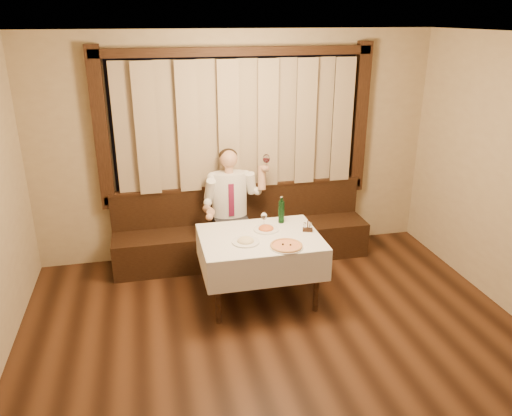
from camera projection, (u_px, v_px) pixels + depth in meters
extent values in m
cube|color=black|center=(308.00, 408.00, 4.01)|extent=(5.00, 6.00, 0.01)
cube|color=silver|center=(325.00, 41.00, 3.00)|extent=(5.00, 6.00, 0.01)
cube|color=tan|center=(237.00, 147.00, 6.23)|extent=(5.00, 0.01, 2.80)
cube|color=black|center=(237.00, 124.00, 6.10)|extent=(3.00, 0.02, 1.60)
cube|color=orange|center=(181.00, 151.00, 6.06)|extent=(0.50, 0.01, 0.40)
cube|color=black|center=(238.00, 190.00, 6.38)|extent=(3.30, 0.12, 0.10)
cube|color=black|center=(236.00, 51.00, 5.76)|extent=(3.30, 0.12, 0.10)
cube|color=black|center=(101.00, 131.00, 5.74)|extent=(0.16, 0.12, 1.90)
cube|color=black|center=(360.00, 119.00, 6.40)|extent=(0.16, 0.12, 1.90)
cube|color=#968160|center=(238.00, 125.00, 6.01)|extent=(2.90, 0.08, 1.55)
cube|color=black|center=(243.00, 243.00, 6.37)|extent=(3.20, 0.60, 0.45)
cube|color=black|center=(239.00, 204.00, 6.42)|extent=(3.20, 0.12, 0.45)
cube|color=black|center=(238.00, 186.00, 6.33)|extent=(3.20, 0.14, 0.04)
cylinder|color=black|center=(218.00, 292.00, 4.98)|extent=(0.06, 0.06, 0.71)
cylinder|color=black|center=(317.00, 281.00, 5.20)|extent=(0.06, 0.06, 0.71)
cylinder|color=black|center=(208.00, 259.00, 5.66)|extent=(0.06, 0.06, 0.71)
cylinder|color=black|center=(296.00, 250.00, 5.87)|extent=(0.06, 0.06, 0.71)
cube|color=black|center=(260.00, 238.00, 5.29)|extent=(1.20, 0.90, 0.04)
cube|color=white|center=(260.00, 236.00, 5.28)|extent=(1.26, 0.96, 0.01)
cube|color=white|center=(271.00, 272.00, 4.91)|extent=(1.26, 0.01, 0.35)
cube|color=white|center=(251.00, 233.00, 5.78)|extent=(1.26, 0.01, 0.35)
cube|color=white|center=(202.00, 257.00, 5.22)|extent=(0.01, 0.96, 0.35)
cube|color=white|center=(316.00, 246.00, 5.48)|extent=(0.01, 0.96, 0.35)
cylinder|color=white|center=(286.00, 247.00, 5.03)|extent=(0.35, 0.35, 0.01)
cylinder|color=#D74820|center=(286.00, 246.00, 5.02)|extent=(0.31, 0.31, 0.01)
torus|color=tan|center=(286.00, 245.00, 5.02)|extent=(0.33, 0.33, 0.02)
sphere|color=black|center=(283.00, 244.00, 5.03)|extent=(0.02, 0.02, 0.02)
sphere|color=black|center=(291.00, 245.00, 5.02)|extent=(0.02, 0.02, 0.02)
cylinder|color=white|center=(266.00, 229.00, 5.43)|extent=(0.27, 0.27, 0.02)
ellipsoid|color=#C2481F|center=(266.00, 225.00, 5.41)|extent=(0.17, 0.17, 0.08)
cylinder|color=white|center=(246.00, 242.00, 5.13)|extent=(0.29, 0.29, 0.02)
ellipsoid|color=beige|center=(246.00, 238.00, 5.11)|extent=(0.18, 0.18, 0.08)
cylinder|color=#0D4015|center=(281.00, 212.00, 5.59)|extent=(0.07, 0.07, 0.25)
cylinder|color=#0D4015|center=(282.00, 200.00, 5.53)|extent=(0.03, 0.03, 0.06)
cylinder|color=silver|center=(282.00, 197.00, 5.52)|extent=(0.03, 0.03, 0.01)
cylinder|color=white|center=(264.00, 228.00, 5.47)|extent=(0.06, 0.06, 0.01)
cylinder|color=white|center=(264.00, 224.00, 5.45)|extent=(0.01, 0.01, 0.10)
ellipsoid|color=white|center=(264.00, 216.00, 5.42)|extent=(0.07, 0.07, 0.08)
cube|color=black|center=(308.00, 230.00, 5.39)|extent=(0.12, 0.08, 0.04)
cube|color=black|center=(308.00, 225.00, 5.37)|extent=(0.03, 0.06, 0.08)
cylinder|color=white|center=(305.00, 226.00, 5.38)|extent=(0.03, 0.03, 0.06)
cylinder|color=silver|center=(305.00, 223.00, 5.37)|extent=(0.03, 0.03, 0.01)
cylinder|color=white|center=(311.00, 226.00, 5.38)|extent=(0.03, 0.03, 0.06)
cylinder|color=silver|center=(311.00, 223.00, 5.36)|extent=(0.03, 0.03, 0.01)
cube|color=black|center=(232.00, 226.00, 6.11)|extent=(0.41, 0.46, 0.16)
cube|color=black|center=(227.00, 257.00, 5.99)|extent=(0.11, 0.12, 0.45)
cube|color=black|center=(245.00, 255.00, 6.04)|extent=(0.11, 0.12, 0.45)
ellipsoid|color=white|center=(229.00, 194.00, 6.12)|extent=(0.43, 0.27, 0.55)
cube|color=maroon|center=(231.00, 200.00, 6.01)|extent=(0.07, 0.01, 0.41)
cylinder|color=tan|center=(229.00, 169.00, 6.01)|extent=(0.10, 0.10, 0.08)
sphere|color=tan|center=(229.00, 159.00, 5.96)|extent=(0.21, 0.21, 0.21)
ellipsoid|color=black|center=(228.00, 155.00, 5.97)|extent=(0.22, 0.22, 0.17)
sphere|color=white|center=(212.00, 178.00, 6.00)|extent=(0.13, 0.13, 0.13)
sphere|color=white|center=(245.00, 175.00, 6.08)|extent=(0.13, 0.13, 0.13)
sphere|color=tan|center=(209.00, 217.00, 5.72)|extent=(0.09, 0.09, 0.09)
sphere|color=tan|center=(265.00, 168.00, 5.92)|extent=(0.10, 0.10, 0.10)
cylinder|color=white|center=(266.00, 165.00, 5.87)|extent=(0.01, 0.01, 0.11)
ellipsoid|color=white|center=(266.00, 158.00, 5.84)|extent=(0.09, 0.09, 0.11)
ellipsoid|color=#4C070F|center=(266.00, 160.00, 5.85)|extent=(0.07, 0.07, 0.06)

